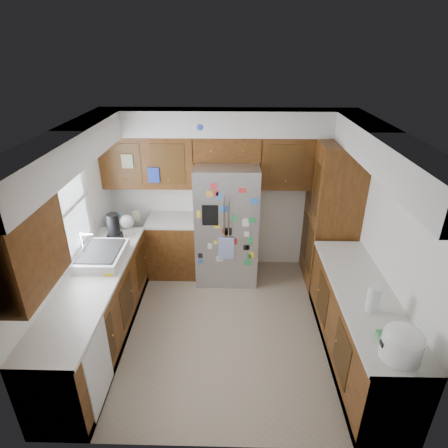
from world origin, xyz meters
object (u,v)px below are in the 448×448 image
(rice_cooker, at_px, (403,342))
(pantry, at_px, (331,215))
(fridge, at_px, (227,223))
(paper_towel, at_px, (373,299))

(rice_cooker, bearing_deg, pantry, 89.99)
(fridge, bearing_deg, rice_cooker, -59.87)
(pantry, height_order, rice_cooker, pantry)
(fridge, relative_size, rice_cooker, 5.27)
(rice_cooker, xyz_separation_m, paper_towel, (-0.04, 0.60, -0.02))
(fridge, bearing_deg, pantry, -2.06)
(paper_towel, bearing_deg, fridge, 126.35)
(pantry, xyz_separation_m, paper_towel, (-0.04, -1.93, -0.02))
(fridge, distance_m, paper_towel, 2.47)
(pantry, height_order, paper_towel, pantry)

